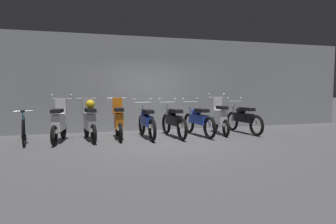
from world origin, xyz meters
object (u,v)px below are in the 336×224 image
Objects in this scene: motorbike_slot_0 at (59,122)px; motorbike_slot_2 at (118,121)px; motorbike_slot_7 at (243,118)px; motorbike_slot_5 at (198,120)px; motorbike_slot_4 at (173,121)px; bicycle at (24,129)px; motorbike_slot_1 at (89,120)px; motorbike_slot_3 at (146,121)px; motorbike_slot_6 at (220,117)px.

motorbike_slot_0 is 1.61m from motorbike_slot_2.
motorbike_slot_2 is 4.02m from motorbike_slot_7.
motorbike_slot_5 is at bearing -1.16° from motorbike_slot_0.
motorbike_slot_4 is (1.60, -0.18, -0.03)m from motorbike_slot_2.
motorbike_slot_2 is at bearing 0.27° from bicycle.
motorbike_slot_2 is (0.81, 0.10, -0.04)m from motorbike_slot_1.
motorbike_slot_3 is 1.00× the size of motorbike_slot_5.
motorbike_slot_0 is 0.98× the size of bicycle.
bicycle is (-0.89, 0.07, -0.17)m from motorbike_slot_0.
bicycle is at bearing -179.94° from motorbike_slot_6.
motorbike_slot_3 is at bearing -1.77° from bicycle.
motorbike_slot_4 is (2.41, -0.09, -0.07)m from motorbike_slot_1.
motorbike_slot_1 is 3.22m from motorbike_slot_5.
motorbike_slot_4 is 1.63m from motorbike_slot_6.
motorbike_slot_4 is 0.80m from motorbike_slot_5.
motorbike_slot_0 is 1.00× the size of motorbike_slot_6.
motorbike_slot_1 is 0.82m from motorbike_slot_2.
motorbike_slot_5 is (4.01, -0.08, -0.04)m from motorbike_slot_0.
motorbike_slot_7 is (4.82, 0.02, -0.07)m from motorbike_slot_1.
motorbike_slot_2 is 1.62m from motorbike_slot_4.
motorbike_slot_6 is (4.82, 0.08, 0.00)m from motorbike_slot_0.
motorbike_slot_0 is 0.86× the size of motorbike_slot_7.
motorbike_slot_6 is 0.86× the size of motorbike_slot_7.
motorbike_slot_7 is (4.02, -0.07, -0.03)m from motorbike_slot_2.
motorbike_slot_2 is at bearing 179.91° from motorbike_slot_6.
motorbike_slot_5 is (3.22, -0.07, -0.07)m from motorbike_slot_1.
motorbike_slot_5 is at bearing -3.95° from motorbike_slot_2.
motorbike_slot_7 is at bearing 0.73° from motorbike_slot_3.
motorbike_slot_2 is 0.81m from motorbike_slot_3.
motorbike_slot_1 is 0.86× the size of motorbike_slot_5.
motorbike_slot_7 is (0.79, -0.07, -0.04)m from motorbike_slot_6.
motorbike_slot_1 is 0.86× the size of motorbike_slot_3.
motorbike_slot_7 is at bearing -4.86° from motorbike_slot_6.
motorbike_slot_0 reaches higher than motorbike_slot_7.
motorbike_slot_2 reaches higher than motorbike_slot_7.
motorbike_slot_4 is at bearing -1.76° from motorbike_slot_0.
bicycle is (-4.91, 0.15, -0.13)m from motorbike_slot_5.
motorbike_slot_6 is (4.03, 0.09, -0.04)m from motorbike_slot_1.
motorbike_slot_1 is 0.98× the size of bicycle.
motorbike_slot_1 is 2.42m from motorbike_slot_4.
motorbike_slot_2 is 0.86× the size of motorbike_slot_3.
motorbike_slot_3 is at bearing 175.00° from motorbike_slot_4.
motorbike_slot_1 reaches higher than motorbike_slot_4.
motorbike_slot_7 is at bearing -0.54° from bicycle.
motorbike_slot_4 is (3.21, -0.10, -0.04)m from motorbike_slot_0.
motorbike_slot_5 is at bearing -168.81° from motorbike_slot_6.
motorbike_slot_2 is at bearing 173.46° from motorbike_slot_4.
motorbike_slot_3 is 1.00× the size of motorbike_slot_4.
motorbike_slot_1 is 0.86× the size of motorbike_slot_7.
bicycle is at bearing 175.31° from motorbike_slot_0.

